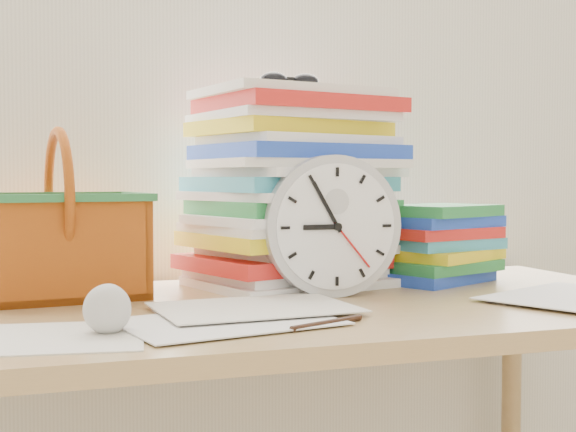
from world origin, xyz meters
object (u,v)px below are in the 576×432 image
object	(u,v)px
book_stack	(437,243)
basket	(59,215)
paper_stack	(293,188)
desk	(288,346)
clock	(331,226)

from	to	relation	value
book_stack	basket	bearing A→B (deg)	178.21
paper_stack	basket	size ratio (longest dim) A/B	1.30
book_stack	basket	size ratio (longest dim) A/B	0.90
paper_stack	basket	xyz separation A→B (m)	(-0.44, -0.02, -0.04)
book_stack	basket	xyz separation A→B (m)	(-0.73, 0.02, 0.07)
desk	paper_stack	bearing A→B (deg)	68.55
paper_stack	clock	world-z (taller)	paper_stack
desk	clock	xyz separation A→B (m)	(0.09, 0.04, 0.20)
paper_stack	desk	bearing A→B (deg)	-111.45
clock	basket	distance (m)	0.48
paper_stack	book_stack	world-z (taller)	paper_stack
clock	desk	bearing A→B (deg)	-156.70
paper_stack	clock	size ratio (longest dim) A/B	1.51
desk	book_stack	distance (m)	0.43
basket	clock	bearing A→B (deg)	-23.27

